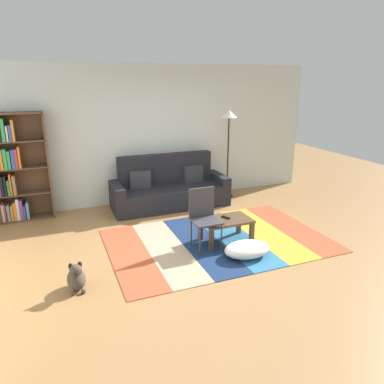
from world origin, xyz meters
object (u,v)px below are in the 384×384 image
at_px(coffee_table, 226,223).
at_px(standing_lamp, 229,125).
at_px(folding_chair, 204,213).
at_px(dog, 76,278).
at_px(tv_remote, 226,217).
at_px(pouf, 247,249).
at_px(couch, 169,189).
at_px(bookshelf, 15,170).

distance_m(coffee_table, standing_lamp, 2.57).
height_order(coffee_table, standing_lamp, standing_lamp).
distance_m(coffee_table, folding_chair, 0.44).
height_order(dog, folding_chair, folding_chair).
bearing_deg(tv_remote, folding_chair, 165.41).
distance_m(dog, folding_chair, 1.99).
bearing_deg(standing_lamp, folding_chair, -125.12).
height_order(standing_lamp, tv_remote, standing_lamp).
xyz_separation_m(dog, folding_chair, (1.89, 0.52, 0.37)).
xyz_separation_m(pouf, dog, (-2.32, 0.02, 0.04)).
height_order(couch, bookshelf, bookshelf).
bearing_deg(folding_chair, coffee_table, 46.72).
bearing_deg(standing_lamp, couch, -175.82).
distance_m(pouf, folding_chair, 0.81).
bearing_deg(pouf, couch, 97.69).
xyz_separation_m(bookshelf, folding_chair, (2.60, -2.22, -0.38)).
distance_m(bookshelf, pouf, 4.18).
distance_m(standing_lamp, folding_chair, 2.67).
xyz_separation_m(coffee_table, tv_remote, (0.02, 0.04, 0.08)).
height_order(bookshelf, dog, bookshelf).
relative_size(pouf, tv_remote, 4.50).
relative_size(tv_remote, folding_chair, 0.17).
bearing_deg(bookshelf, tv_remote, -35.66).
relative_size(couch, coffee_table, 2.98).
distance_m(bookshelf, standing_lamp, 4.08).
distance_m(couch, tv_remote, 1.89).
distance_m(couch, bookshelf, 2.78).
bearing_deg(coffee_table, pouf, -84.47).
distance_m(couch, standing_lamp, 1.78).
xyz_separation_m(couch, standing_lamp, (1.33, 0.10, 1.18)).
bearing_deg(pouf, coffee_table, 95.53).
bearing_deg(standing_lamp, dog, -142.46).
bearing_deg(coffee_table, couch, 98.31).
relative_size(pouf, folding_chair, 0.75).
distance_m(standing_lamp, tv_remote, 2.49).
height_order(pouf, dog, dog).
height_order(couch, standing_lamp, standing_lamp).
height_order(bookshelf, coffee_table, bookshelf).
relative_size(bookshelf, standing_lamp, 1.04).
height_order(couch, tv_remote, couch).
distance_m(dog, tv_remote, 2.37).
bearing_deg(bookshelf, couch, -5.93).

